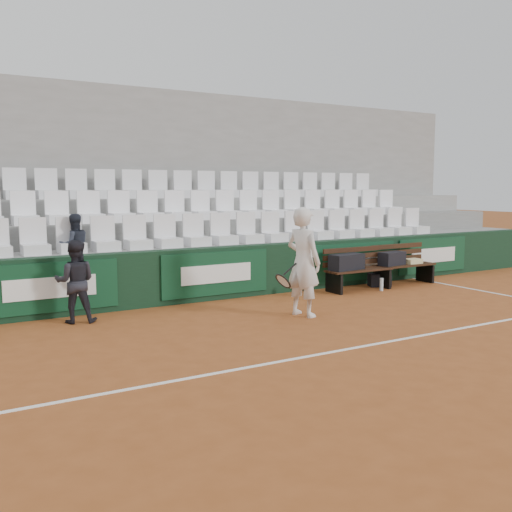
{
  "coord_description": "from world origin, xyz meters",
  "views": [
    {
      "loc": [
        -4.94,
        -5.72,
        2.13
      ],
      "look_at": [
        -0.17,
        2.4,
        1.0
      ],
      "focal_mm": 40.0,
      "sensor_mm": 36.0,
      "label": 1
    }
  ],
  "objects_px": {
    "water_bottle_near": "(298,289)",
    "water_bottle_far": "(381,284)",
    "sports_bag_ground": "(379,280)",
    "sports_bag_left": "(347,262)",
    "ball_kid": "(75,282)",
    "spectator_c": "(73,220)",
    "bench_right": "(404,274)",
    "sports_bag_right": "(392,259)",
    "tennis_player": "(303,262)",
    "bench_left": "(359,280)"
  },
  "relations": [
    {
      "from": "sports_bag_ground",
      "to": "water_bottle_far",
      "type": "xyz_separation_m",
      "value": [
        -0.34,
        -0.43,
        -0.01
      ]
    },
    {
      "from": "spectator_c",
      "to": "tennis_player",
      "type": "bearing_deg",
      "value": 137.22
    },
    {
      "from": "spectator_c",
      "to": "ball_kid",
      "type": "bearing_deg",
      "value": 73.48
    },
    {
      "from": "sports_bag_ground",
      "to": "water_bottle_far",
      "type": "distance_m",
      "value": 0.55
    },
    {
      "from": "bench_left",
      "to": "bench_right",
      "type": "bearing_deg",
      "value": 2.74
    },
    {
      "from": "water_bottle_far",
      "to": "tennis_player",
      "type": "xyz_separation_m",
      "value": [
        -2.75,
        -1.07,
        0.77
      ]
    },
    {
      "from": "water_bottle_near",
      "to": "water_bottle_far",
      "type": "distance_m",
      "value": 1.86
    },
    {
      "from": "water_bottle_near",
      "to": "bench_left",
      "type": "bearing_deg",
      "value": -5.42
    },
    {
      "from": "tennis_player",
      "to": "ball_kid",
      "type": "relative_size",
      "value": 1.38
    },
    {
      "from": "bench_left",
      "to": "sports_bag_left",
      "type": "distance_m",
      "value": 0.5
    },
    {
      "from": "water_bottle_near",
      "to": "water_bottle_far",
      "type": "bearing_deg",
      "value": -13.45
    },
    {
      "from": "water_bottle_near",
      "to": "sports_bag_left",
      "type": "bearing_deg",
      "value": -5.44
    },
    {
      "from": "sports_bag_left",
      "to": "sports_bag_right",
      "type": "xyz_separation_m",
      "value": [
        1.31,
        0.06,
        -0.02
      ]
    },
    {
      "from": "sports_bag_right",
      "to": "water_bottle_near",
      "type": "relative_size",
      "value": 2.35
    },
    {
      "from": "sports_bag_ground",
      "to": "ball_kid",
      "type": "bearing_deg",
      "value": -179.44
    },
    {
      "from": "sports_bag_right",
      "to": "tennis_player",
      "type": "xyz_separation_m",
      "value": [
        -3.39,
        -1.45,
        0.31
      ]
    },
    {
      "from": "sports_bag_right",
      "to": "spectator_c",
      "type": "height_order",
      "value": "spectator_c"
    },
    {
      "from": "sports_bag_ground",
      "to": "tennis_player",
      "type": "distance_m",
      "value": 3.52
    },
    {
      "from": "water_bottle_near",
      "to": "ball_kid",
      "type": "xyz_separation_m",
      "value": [
        -4.31,
        -0.06,
        0.53
      ]
    },
    {
      "from": "bench_left",
      "to": "spectator_c",
      "type": "height_order",
      "value": "spectator_c"
    },
    {
      "from": "sports_bag_left",
      "to": "water_bottle_far",
      "type": "distance_m",
      "value": 0.88
    },
    {
      "from": "sports_bag_right",
      "to": "water_bottle_near",
      "type": "height_order",
      "value": "sports_bag_right"
    },
    {
      "from": "sports_bag_ground",
      "to": "water_bottle_far",
      "type": "height_order",
      "value": "sports_bag_ground"
    },
    {
      "from": "bench_right",
      "to": "water_bottle_near",
      "type": "bearing_deg",
      "value": 178.52
    },
    {
      "from": "sports_bag_ground",
      "to": "water_bottle_far",
      "type": "relative_size",
      "value": 1.71
    },
    {
      "from": "sports_bag_left",
      "to": "sports_bag_ground",
      "type": "distance_m",
      "value": 1.12
    },
    {
      "from": "bench_right",
      "to": "sports_bag_right",
      "type": "bearing_deg",
      "value": 176.84
    },
    {
      "from": "sports_bag_left",
      "to": "sports_bag_ground",
      "type": "xyz_separation_m",
      "value": [
        1.01,
        0.11,
        -0.47
      ]
    },
    {
      "from": "bench_left",
      "to": "sports_bag_left",
      "type": "xyz_separation_m",
      "value": [
        -0.31,
        0.03,
        0.39
      ]
    },
    {
      "from": "sports_bag_left",
      "to": "spectator_c",
      "type": "height_order",
      "value": "spectator_c"
    },
    {
      "from": "sports_bag_left",
      "to": "water_bottle_near",
      "type": "relative_size",
      "value": 2.86
    },
    {
      "from": "bench_left",
      "to": "water_bottle_near",
      "type": "relative_size",
      "value": 5.65
    },
    {
      "from": "bench_right",
      "to": "sports_bag_left",
      "type": "xyz_separation_m",
      "value": [
        -1.67,
        -0.04,
        0.39
      ]
    },
    {
      "from": "ball_kid",
      "to": "spectator_c",
      "type": "height_order",
      "value": "spectator_c"
    },
    {
      "from": "water_bottle_near",
      "to": "spectator_c",
      "type": "bearing_deg",
      "value": 165.46
    },
    {
      "from": "spectator_c",
      "to": "bench_right",
      "type": "bearing_deg",
      "value": 167.27
    },
    {
      "from": "bench_left",
      "to": "water_bottle_far",
      "type": "relative_size",
      "value": 5.6
    },
    {
      "from": "tennis_player",
      "to": "water_bottle_near",
      "type": "bearing_deg",
      "value": 58.2
    },
    {
      "from": "water_bottle_far",
      "to": "bench_left",
      "type": "bearing_deg",
      "value": 140.65
    },
    {
      "from": "water_bottle_near",
      "to": "spectator_c",
      "type": "xyz_separation_m",
      "value": [
        -4.05,
        1.05,
        1.43
      ]
    },
    {
      "from": "sports_bag_right",
      "to": "water_bottle_far",
      "type": "height_order",
      "value": "sports_bag_right"
    },
    {
      "from": "bench_left",
      "to": "spectator_c",
      "type": "relative_size",
      "value": 1.33
    },
    {
      "from": "bench_right",
      "to": "tennis_player",
      "type": "relative_size",
      "value": 0.82
    },
    {
      "from": "water_bottle_near",
      "to": "ball_kid",
      "type": "height_order",
      "value": "ball_kid"
    },
    {
      "from": "tennis_player",
      "to": "spectator_c",
      "type": "bearing_deg",
      "value": 140.65
    },
    {
      "from": "ball_kid",
      "to": "tennis_player",
      "type": "bearing_deg",
      "value": 175.46
    },
    {
      "from": "bench_left",
      "to": "ball_kid",
      "type": "bearing_deg",
      "value": 179.27
    },
    {
      "from": "water_bottle_far",
      "to": "tennis_player",
      "type": "distance_m",
      "value": 3.05
    },
    {
      "from": "water_bottle_far",
      "to": "ball_kid",
      "type": "bearing_deg",
      "value": 176.55
    },
    {
      "from": "water_bottle_far",
      "to": "sports_bag_right",
      "type": "bearing_deg",
      "value": 30.7
    }
  ]
}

